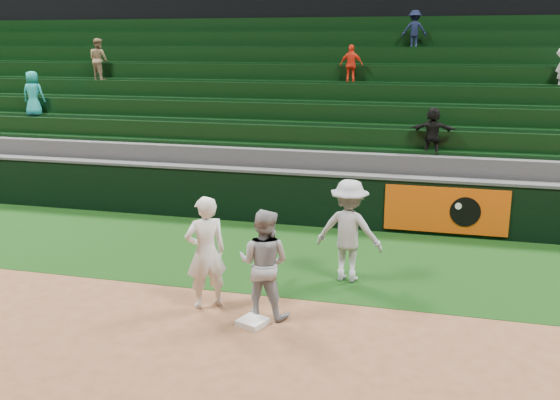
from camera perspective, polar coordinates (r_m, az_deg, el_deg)
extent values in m
plane|color=brown|center=(9.73, -3.62, -10.69)|extent=(70.00, 70.00, 0.00)
cube|color=black|center=(12.41, 0.70, -5.04)|extent=(36.00, 4.20, 0.01)
cube|color=silver|center=(9.48, -2.53, -11.08)|extent=(0.49, 0.49, 0.09)
imported|color=white|center=(9.85, -6.80, -4.78)|extent=(0.79, 0.75, 1.81)
imported|color=#91939B|center=(9.48, -1.48, -5.82)|extent=(0.89, 0.73, 1.69)
imported|color=#A5A8B3|center=(10.92, 6.32, -2.81)|extent=(1.24, 0.80, 1.81)
cube|color=black|center=(14.29, 2.83, 0.04)|extent=(36.00, 0.35, 1.20)
cube|color=#D84C0A|center=(13.83, 14.92, -0.91)|extent=(2.60, 0.05, 1.00)
cylinder|color=black|center=(13.81, 16.58, -1.04)|extent=(0.64, 0.02, 0.64)
cylinder|color=white|center=(13.76, 15.99, -0.54)|extent=(0.14, 0.02, 0.14)
cube|color=#424244|center=(14.15, 2.86, 2.48)|extent=(36.00, 0.40, 0.06)
cube|color=#38383B|center=(14.93, 3.41, 1.54)|extent=(36.00, 0.85, 1.65)
cube|color=black|center=(14.98, 3.66, 5.76)|extent=(36.00, 0.14, 0.50)
cube|color=black|center=(14.85, 3.53, 4.86)|extent=(36.00, 0.45, 0.08)
cube|color=#38383B|center=(15.70, 4.03, 2.99)|extent=(36.00, 0.85, 2.10)
cube|color=black|center=(15.75, 4.29, 7.81)|extent=(36.00, 0.14, 0.50)
cube|color=black|center=(15.61, 4.16, 6.98)|extent=(36.00, 0.45, 0.08)
cube|color=#38383B|center=(16.48, 4.59, 4.31)|extent=(36.00, 0.85, 2.55)
cube|color=black|center=(16.54, 4.86, 9.67)|extent=(36.00, 0.14, 0.50)
cube|color=black|center=(16.39, 4.74, 8.89)|extent=(36.00, 0.45, 0.08)
cube|color=#38383B|center=(17.28, 5.11, 5.51)|extent=(36.00, 0.85, 3.00)
cube|color=black|center=(17.35, 5.38, 11.36)|extent=(36.00, 0.14, 0.50)
cube|color=black|center=(17.20, 5.27, 10.63)|extent=(36.00, 0.45, 0.08)
cube|color=#38383B|center=(18.07, 5.58, 6.61)|extent=(36.00, 0.85, 3.45)
cube|color=black|center=(18.18, 5.86, 12.89)|extent=(36.00, 0.14, 0.50)
cube|color=black|center=(18.01, 5.76, 12.21)|extent=(36.00, 0.45, 0.08)
cube|color=#38383B|center=(18.88, 6.01, 7.61)|extent=(36.00, 0.85, 3.90)
cube|color=black|center=(19.01, 6.30, 14.29)|extent=(36.00, 0.14, 0.50)
cube|color=black|center=(18.84, 6.21, 13.65)|extent=(36.00, 0.45, 0.08)
cube|color=#38383B|center=(19.69, 6.41, 8.52)|extent=(36.00, 0.85, 4.35)
cube|color=black|center=(19.86, 6.72, 15.57)|extent=(36.00, 0.14, 0.50)
cube|color=black|center=(19.69, 6.63, 14.97)|extent=(36.00, 0.45, 0.08)
imported|color=teal|center=(18.72, -21.63, 9.01)|extent=(0.65, 0.47, 1.24)
imported|color=red|center=(16.99, 6.54, 12.18)|extent=(0.62, 0.27, 1.04)
imported|color=black|center=(14.38, 13.78, 6.16)|extent=(1.01, 0.39, 1.06)
imported|color=#88724F|center=(19.51, -16.26, 12.23)|extent=(0.71, 0.63, 1.22)
imported|color=black|center=(18.53, 12.19, 14.96)|extent=(0.72, 0.45, 1.07)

